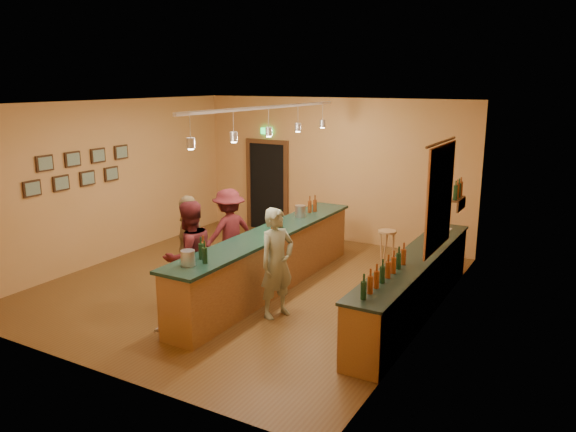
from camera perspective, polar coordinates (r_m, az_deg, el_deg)
The scene contains 18 objects.
floor at distance 10.15m, azimuth -4.13°, elevation -6.97°, with size 7.00×7.00×0.00m, color brown.
ceiling at distance 9.51m, azimuth -4.47°, elevation 11.39°, with size 6.50×7.00×0.02m, color silver.
wall_back at distance 12.72m, azimuth 4.52°, elevation 4.70°, with size 6.50×0.02×3.20m, color tan.
wall_front at distance 7.16m, azimuth -20.05°, elevation -3.16°, with size 6.50×0.02×3.20m, color tan.
wall_left at distance 11.80m, azimuth -17.57°, elevation 3.40°, with size 0.02×7.00×3.20m, color tan.
wall_right at distance 8.39m, azimuth 14.52°, elevation -0.37°, with size 0.02×7.00×3.20m, color tan.
doorway at distance 13.57m, azimuth -2.09°, elevation 3.26°, with size 1.15×0.09×2.48m.
tapestry at distance 8.72m, azimuth 15.19°, elevation 1.80°, with size 0.03×1.40×1.60m, color #9B3A1F.
bottle_shelf at distance 10.20m, azimuth 16.94°, elevation 2.30°, with size 0.17×0.55×0.54m.
picture_grid at distance 11.23m, azimuth -20.34°, elevation 4.51°, with size 0.06×2.20×0.70m, color #382111, non-canonical shape.
back_counter at distance 8.95m, azimuth 12.66°, elevation -6.85°, with size 0.60×4.55×1.27m.
tasting_bar at distance 9.71m, azimuth -1.88°, elevation -4.12°, with size 0.73×5.10×1.38m.
pendant_track at distance 9.27m, azimuth -1.98°, elevation 10.02°, with size 0.11×4.60×0.50m.
bartender at distance 8.57m, azimuth -1.14°, elevation -4.80°, with size 0.62×0.41×1.71m, color gray.
customer_a at distance 8.87m, azimuth -9.99°, elevation -4.14°, with size 0.86×0.67×1.78m, color #59191E.
customer_b at distance 9.33m, azimuth -9.90°, elevation -3.26°, with size 1.04×0.43×1.78m, color #997A51.
customer_c at distance 10.48m, azimuth -6.00°, elevation -1.64°, with size 1.06×0.61×1.63m, color #59191E.
bar_stool at distance 11.09m, azimuth 10.04°, elevation -2.19°, with size 0.35×0.35×0.73m.
Camera 1 is at (5.30, -7.89, 3.57)m, focal length 35.00 mm.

